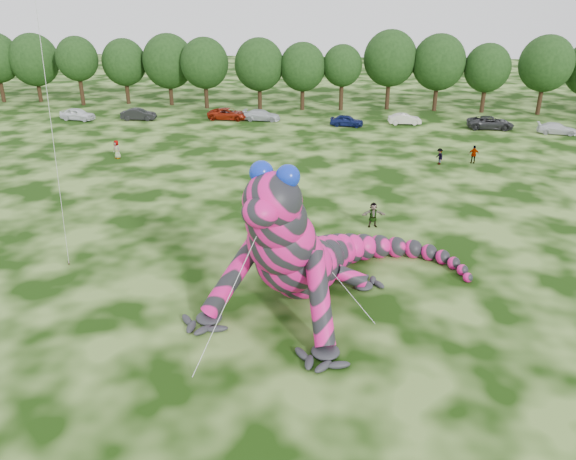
% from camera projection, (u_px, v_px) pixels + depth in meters
% --- Properties ---
extents(ground, '(240.00, 240.00, 0.00)m').
position_uv_depth(ground, '(293.00, 369.00, 25.03)').
color(ground, '#16330A').
rests_on(ground, ground).
extents(inflatable_gecko, '(19.40, 20.97, 8.51)m').
position_uv_depth(inflatable_gecko, '(311.00, 219.00, 29.99)').
color(inflatable_gecko, '#DB1476').
rests_on(inflatable_gecko, ground).
extents(tree_2, '(7.04, 6.34, 9.64)m').
position_uv_depth(tree_2, '(35.00, 68.00, 80.76)').
color(tree_2, black).
rests_on(tree_2, ground).
extents(tree_3, '(5.81, 5.23, 9.44)m').
position_uv_depth(tree_3, '(79.00, 71.00, 78.56)').
color(tree_3, black).
rests_on(tree_3, ground).
extents(tree_4, '(6.22, 5.60, 9.06)m').
position_uv_depth(tree_4, '(125.00, 71.00, 79.56)').
color(tree_4, black).
rests_on(tree_4, ground).
extents(tree_5, '(7.16, 6.44, 9.80)m').
position_uv_depth(tree_5, '(169.00, 70.00, 78.54)').
color(tree_5, black).
rests_on(tree_5, ground).
extents(tree_6, '(6.52, 5.86, 9.49)m').
position_uv_depth(tree_6, '(205.00, 73.00, 76.47)').
color(tree_6, black).
rests_on(tree_6, ground).
extents(tree_7, '(6.68, 6.01, 9.48)m').
position_uv_depth(tree_7, '(259.00, 74.00, 75.87)').
color(tree_7, black).
rests_on(tree_7, ground).
extents(tree_8, '(6.14, 5.53, 8.94)m').
position_uv_depth(tree_8, '(303.00, 76.00, 75.59)').
color(tree_8, black).
rests_on(tree_8, ground).
extents(tree_9, '(5.27, 4.74, 8.68)m').
position_uv_depth(tree_9, '(342.00, 78.00, 75.46)').
color(tree_9, black).
rests_on(tree_9, ground).
extents(tree_10, '(7.09, 6.38, 10.50)m').
position_uv_depth(tree_10, '(389.00, 70.00, 75.62)').
color(tree_10, black).
rests_on(tree_10, ground).
extents(tree_11, '(7.01, 6.31, 10.07)m').
position_uv_depth(tree_11, '(438.00, 73.00, 74.75)').
color(tree_11, black).
rests_on(tree_11, ground).
extents(tree_12, '(5.99, 5.39, 8.97)m').
position_uv_depth(tree_12, '(486.00, 78.00, 73.96)').
color(tree_12, black).
rests_on(tree_12, ground).
extents(tree_13, '(6.83, 6.15, 10.13)m').
position_uv_depth(tree_13, '(544.00, 75.00, 72.49)').
color(tree_13, black).
rests_on(tree_13, ground).
extents(car_0, '(4.69, 2.52, 1.51)m').
position_uv_depth(car_0, '(77.00, 114.00, 71.07)').
color(car_0, white).
rests_on(car_0, ground).
extents(car_1, '(4.48, 1.88, 1.44)m').
position_uv_depth(car_1, '(139.00, 114.00, 71.13)').
color(car_1, black).
rests_on(car_1, ground).
extents(car_2, '(5.31, 2.63, 1.45)m').
position_uv_depth(car_2, '(228.00, 114.00, 71.37)').
color(car_2, maroon).
rests_on(car_2, ground).
extents(car_3, '(4.75, 2.14, 1.35)m').
position_uv_depth(car_3, '(262.00, 115.00, 70.86)').
color(car_3, silver).
rests_on(car_3, ground).
extents(car_4, '(4.20, 2.14, 1.37)m').
position_uv_depth(car_4, '(347.00, 121.00, 67.99)').
color(car_4, '#111A4F').
rests_on(car_4, ground).
extents(car_5, '(4.07, 1.74, 1.31)m').
position_uv_depth(car_5, '(405.00, 119.00, 68.92)').
color(car_5, silver).
rests_on(car_5, ground).
extents(car_6, '(5.44, 2.62, 1.49)m').
position_uv_depth(car_6, '(490.00, 123.00, 66.67)').
color(car_6, '#29292C').
rests_on(car_6, ground).
extents(car_7, '(4.56, 2.45, 1.26)m').
position_uv_depth(car_7, '(557.00, 129.00, 64.44)').
color(car_7, silver).
rests_on(car_7, ground).
extents(spectator_5, '(1.75, 0.83, 1.81)m').
position_uv_depth(spectator_5, '(373.00, 215.00, 39.47)').
color(spectator_5, gray).
rests_on(spectator_5, ground).
extents(spectator_2, '(0.92, 1.15, 1.56)m').
position_uv_depth(spectator_2, '(439.00, 156.00, 53.40)').
color(spectator_2, gray).
rests_on(spectator_2, ground).
extents(spectator_3, '(1.06, 0.50, 1.76)m').
position_uv_depth(spectator_3, '(474.00, 154.00, 53.64)').
color(spectator_3, gray).
rests_on(spectator_3, ground).
extents(spectator_4, '(1.04, 0.95, 1.79)m').
position_uv_depth(spectator_4, '(117.00, 149.00, 55.29)').
color(spectator_4, gray).
rests_on(spectator_4, ground).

